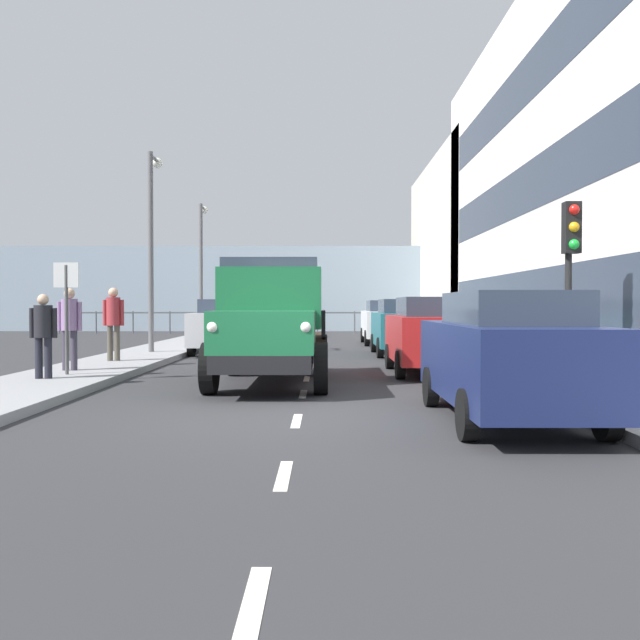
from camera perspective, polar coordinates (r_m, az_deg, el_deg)
The scene contains 20 objects.
ground_plane at distance 19.70m, azimuth -0.71°, elevation -3.25°, with size 80.00×80.00×0.00m, color #2D2D30.
sidewalk_left at distance 20.20m, azimuth 13.24°, elevation -2.96°, with size 2.25×36.32×0.15m, color gray.
sidewalk_right at distance 20.38m, azimuth -14.54°, elevation -2.93°, with size 2.25×36.32×0.15m, color gray.
road_centreline_markings at distance 19.22m, azimuth -0.74°, elevation -3.35°, with size 0.12×32.40×0.01m.
building_far_block at distance 38.16m, azimuth 14.93°, elevation 5.78°, with size 7.85×15.75×9.17m.
sea_horizon at distance 40.81m, azimuth -0.15°, elevation 2.60°, with size 80.00×0.80×5.00m, color #8C9EAD.
seawall_railing at distance 37.20m, azimuth -0.20°, elevation 0.29°, with size 28.08×0.08×1.20m.
truck_vintage_green at distance 13.23m, azimuth -4.09°, elevation -0.35°, with size 2.17×5.64×2.43m.
car_navy_kerbside_near at distance 9.47m, azimuth 15.19°, elevation -2.76°, with size 1.76×4.35×1.72m.
car_red_kerbside_1 at distance 15.67m, azimuth 9.25°, elevation -1.16°, with size 1.86×3.80×1.72m.
car_teal_kerbside_2 at distance 21.39m, azimuth 6.86°, elevation -0.50°, with size 1.78×4.05×1.72m.
car_white_kerbside_3 at distance 27.21m, azimuth 5.47°, elevation -0.12°, with size 1.83×4.30×1.72m.
car_silver_oppositeside_0 at distance 22.17m, azimuth -7.82°, elevation -0.44°, with size 1.82×4.36×1.72m.
pedestrian_couple_a at distance 14.08m, azimuth -21.91°, elevation -0.70°, with size 0.53×0.34×1.61m.
pedestrian_couple_b at distance 15.65m, azimuth -20.00°, elevation -0.14°, with size 0.53×0.34×1.76m.
pedestrian_near_railing at distance 17.98m, azimuth -16.71°, elevation 0.21°, with size 0.53×0.34×1.83m.
traffic_light_near at distance 12.92m, azimuth 20.01°, elevation 5.28°, with size 0.28×0.41×3.20m.
lamp_post_promenade at distance 21.41m, azimuth -13.71°, elevation 7.08°, with size 0.32×1.14×5.95m.
lamp_post_far at distance 30.61m, azimuth -9.76°, elevation 5.17°, with size 0.32×1.14×5.79m.
street_sign at distance 14.74m, azimuth -20.23°, elevation 1.70°, with size 0.50×0.07×2.25m.
Camera 1 is at (-0.37, 9.68, 1.55)m, focal length 38.71 mm.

